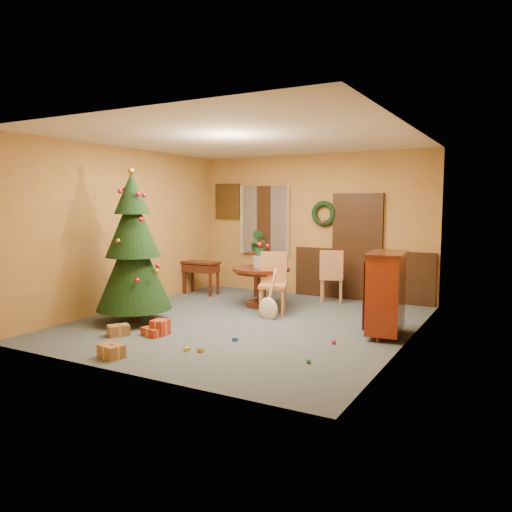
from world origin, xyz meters
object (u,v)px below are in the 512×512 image
Objects in this scene: dining_table at (261,279)px; chair_near at (273,281)px; christmas_tree at (133,250)px; sideboard at (386,291)px; writing_desk at (201,270)px.

chair_near is (0.45, -0.40, 0.06)m from dining_table.
christmas_tree reaches higher than dining_table.
writing_desk is at bearing 161.17° from sideboard.
chair_near reaches higher than dining_table.
writing_desk is at bearing 157.32° from chair_near.
sideboard is at bearing -20.51° from dining_table.
sideboard is at bearing -14.67° from chair_near.
chair_near reaches higher than writing_desk.
christmas_tree is at bearing -134.83° from chair_near.
christmas_tree is at bearing -163.45° from sideboard.
christmas_tree is 2.03× the size of sideboard.
sideboard is (4.26, -1.45, 0.13)m from writing_desk.
sideboard reaches higher than dining_table.
sideboard is at bearing 16.55° from christmas_tree.
writing_desk is (-2.16, 0.90, -0.05)m from chair_near.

